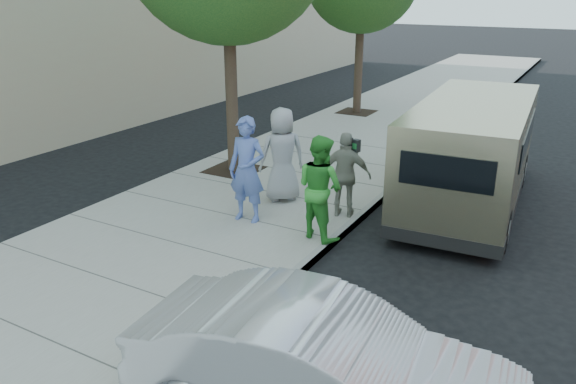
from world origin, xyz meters
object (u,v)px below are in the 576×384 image
object	(u,v)px
parking_meter	(352,160)
person_gray_shirt	(282,155)
sedan	(324,370)
person_officer	(247,170)
person_green_shirt	(320,187)
person_striped_polo	(346,175)
van	(471,151)

from	to	relation	value
parking_meter	person_gray_shirt	xyz separation A→B (m)	(-1.54, 0.02, -0.12)
sedan	person_gray_shirt	distance (m)	6.28
sedan	person_officer	bearing A→B (deg)	36.20
person_green_shirt	person_striped_polo	distance (m)	1.11
sedan	person_green_shirt	distance (m)	4.42
sedan	person_green_shirt	bearing A→B (deg)	21.47
person_gray_shirt	person_green_shirt	bearing A→B (deg)	93.98
person_officer	person_green_shirt	world-z (taller)	person_officer
person_officer	person_striped_polo	world-z (taller)	person_officer
van	sedan	world-z (taller)	van
parking_meter	van	distance (m)	2.66
van	person_officer	size ratio (longest dim) A/B	3.04
van	person_striped_polo	distance (m)	2.82
parking_meter	person_green_shirt	world-z (taller)	person_green_shirt
parking_meter	person_gray_shirt	world-z (taller)	person_gray_shirt
person_gray_shirt	person_striped_polo	distance (m)	1.51
parking_meter	person_gray_shirt	bearing A→B (deg)	-164.80
sedan	person_gray_shirt	world-z (taller)	person_gray_shirt
parking_meter	sedan	xyz separation A→B (m)	(1.95, -5.19, -0.56)
sedan	person_officer	distance (m)	5.30
person_officer	person_striped_polo	xyz separation A→B (m)	(1.51, 1.09, -0.17)
person_gray_shirt	sedan	bearing A→B (deg)	78.46
sedan	person_striped_polo	world-z (taller)	person_striped_polo
person_green_shirt	person_gray_shirt	bearing A→B (deg)	-22.38
person_gray_shirt	parking_meter	bearing A→B (deg)	133.95
van	person_green_shirt	world-z (taller)	van
sedan	person_striped_polo	bearing A→B (deg)	16.17
van	sedan	bearing A→B (deg)	-92.44
van	parking_meter	bearing A→B (deg)	-136.14
van	person_green_shirt	bearing A→B (deg)	-123.47
sedan	person_gray_shirt	xyz separation A→B (m)	(-3.49, 5.21, 0.44)
person_officer	person_green_shirt	xyz separation A→B (m)	(1.51, -0.01, -0.07)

